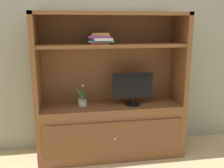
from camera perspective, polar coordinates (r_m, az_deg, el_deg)
name	(u,v)px	position (r m, az deg, el deg)	size (l,w,h in m)	color
painted_rear_wall	(106,33)	(3.10, -1.25, 11.35)	(6.00, 0.10, 2.80)	gray
media_console	(111,113)	(2.93, -0.19, -6.49)	(1.64, 0.48, 1.63)	brown
tv_monitor	(133,88)	(2.84, 4.67, -0.83)	(0.46, 0.18, 0.37)	black
potted_plant	(82,102)	(2.86, -6.67, -3.94)	(0.11, 0.11, 0.26)	beige
magazine_stack	(100,38)	(2.74, -2.72, 10.23)	(0.29, 0.33, 0.11)	red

